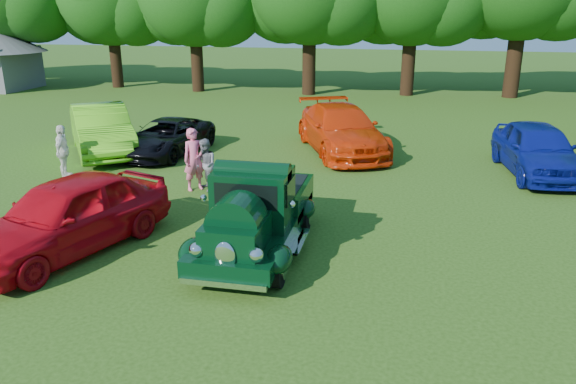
% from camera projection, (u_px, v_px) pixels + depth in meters
% --- Properties ---
extents(ground, '(120.00, 120.00, 0.00)m').
position_uv_depth(ground, '(231.00, 255.00, 12.02)').
color(ground, '#264610').
rests_on(ground, ground).
extents(hero_pickup, '(2.22, 4.76, 1.86)m').
position_uv_depth(hero_pickup, '(256.00, 214.00, 12.06)').
color(hero_pickup, black).
rests_on(hero_pickup, ground).
extents(red_convertible, '(3.38, 5.18, 1.64)m').
position_uv_depth(red_convertible, '(67.00, 215.00, 11.99)').
color(red_convertible, '#B80712').
rests_on(red_convertible, ground).
extents(back_car_lime, '(4.49, 5.26, 1.71)m').
position_uv_depth(back_car_lime, '(102.00, 130.00, 20.02)').
color(back_car_lime, '#5FCA1A').
rests_on(back_car_lime, ground).
extents(back_car_black, '(2.51, 4.63, 1.23)m').
position_uv_depth(back_car_black, '(166.00, 137.00, 19.95)').
color(back_car_black, black).
rests_on(back_car_black, ground).
extents(back_car_orange, '(4.34, 6.14, 1.65)m').
position_uv_depth(back_car_orange, '(341.00, 129.00, 20.20)').
color(back_car_orange, red).
rests_on(back_car_orange, ground).
extents(back_car_blue, '(2.46, 4.96, 1.63)m').
position_uv_depth(back_car_blue, '(537.00, 149.00, 17.50)').
color(back_car_blue, navy).
rests_on(back_car_blue, ground).
extents(spectator_pink, '(0.77, 0.77, 1.80)m').
position_uv_depth(spectator_pink, '(194.00, 159.00, 15.99)').
color(spectator_pink, pink).
rests_on(spectator_pink, ground).
extents(spectator_grey, '(0.90, 0.93, 1.51)m').
position_uv_depth(spectator_grey, '(205.00, 165.00, 15.97)').
color(spectator_grey, gray).
rests_on(spectator_grey, ground).
extents(spectator_white, '(0.65, 1.04, 1.65)m').
position_uv_depth(spectator_white, '(63.00, 152.00, 17.13)').
color(spectator_white, white).
rests_on(spectator_white, ground).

